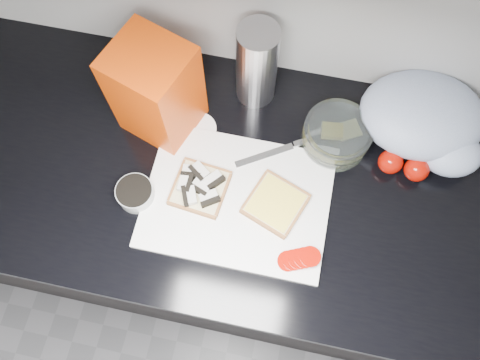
% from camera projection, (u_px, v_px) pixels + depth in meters
% --- Properties ---
extents(base_cabinet, '(3.50, 0.60, 0.86)m').
position_uv_depth(base_cabinet, '(278.00, 237.00, 1.48)').
color(base_cabinet, black).
rests_on(base_cabinet, ground).
extents(countertop, '(3.50, 0.64, 0.04)m').
position_uv_depth(countertop, '(293.00, 188.00, 1.06)').
color(countertop, black).
rests_on(countertop, base_cabinet).
extents(cutting_board, '(0.40, 0.30, 0.01)m').
position_uv_depth(cutting_board, '(237.00, 200.00, 1.02)').
color(cutting_board, white).
rests_on(cutting_board, countertop).
extents(bread_left, '(0.13, 0.13, 0.04)m').
position_uv_depth(bread_left, '(200.00, 187.00, 1.02)').
color(bread_left, beige).
rests_on(bread_left, cutting_board).
extents(bread_right, '(0.15, 0.15, 0.02)m').
position_uv_depth(bread_right, '(275.00, 204.00, 1.01)').
color(bread_right, beige).
rests_on(bread_right, cutting_board).
extents(tomato_slices, '(0.10, 0.07, 0.02)m').
position_uv_depth(tomato_slices, '(299.00, 259.00, 0.96)').
color(tomato_slices, '#A50E03').
rests_on(tomato_slices, cutting_board).
extents(knife, '(0.18, 0.12, 0.01)m').
position_uv_depth(knife, '(289.00, 147.00, 1.06)').
color(knife, '#B1B1B6').
rests_on(knife, cutting_board).
extents(seed_tub, '(0.08, 0.08, 0.04)m').
position_uv_depth(seed_tub, '(135.00, 193.00, 1.01)').
color(seed_tub, '#ABB1B1').
rests_on(seed_tub, countertop).
extents(tub_lid, '(0.11, 0.11, 0.01)m').
position_uv_depth(tub_lid, '(198.00, 129.00, 1.09)').
color(tub_lid, white).
rests_on(tub_lid, countertop).
extents(glass_bowl, '(0.15, 0.15, 0.06)m').
position_uv_depth(glass_bowl, '(336.00, 135.00, 1.05)').
color(glass_bowl, silver).
rests_on(glass_bowl, countertop).
extents(bread_bag, '(0.19, 0.19, 0.24)m').
position_uv_depth(bread_bag, '(156.00, 91.00, 0.99)').
color(bread_bag, red).
rests_on(bread_bag, countertop).
extents(steel_canister, '(0.09, 0.09, 0.22)m').
position_uv_depth(steel_canister, '(257.00, 65.00, 1.03)').
color(steel_canister, silver).
rests_on(steel_canister, countertop).
extents(grocery_bag, '(0.30, 0.26, 0.12)m').
position_uv_depth(grocery_bag, '(426.00, 120.00, 1.04)').
color(grocery_bag, silver).
rests_on(grocery_bag, countertop).
extents(whole_tomatoes, '(0.11, 0.06, 0.06)m').
position_uv_depth(whole_tomatoes, '(403.00, 166.00, 1.03)').
color(whole_tomatoes, '#A50E03').
rests_on(whole_tomatoes, countertop).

